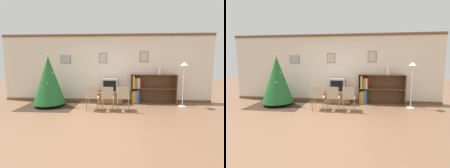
# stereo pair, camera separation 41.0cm
# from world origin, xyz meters

# --- Properties ---
(ground_plane) EXTENTS (24.00, 24.00, 0.00)m
(ground_plane) POSITION_xyz_m (0.00, 0.00, 0.00)
(ground_plane) COLOR brown
(wall_back) EXTENTS (8.42, 0.11, 2.70)m
(wall_back) POSITION_xyz_m (-0.00, 2.52, 1.35)
(wall_back) COLOR silver
(wall_back) RESTS_ON ground_plane
(area_rug) EXTENTS (1.94, 1.63, 0.01)m
(area_rug) POSITION_xyz_m (-1.96, 1.60, 0.00)
(area_rug) COLOR #332319
(area_rug) RESTS_ON ground_plane
(christmas_tree) EXTENTS (1.14, 1.14, 1.91)m
(christmas_tree) POSITION_xyz_m (-1.96, 1.60, 0.96)
(christmas_tree) COLOR maroon
(christmas_tree) RESTS_ON area_rug
(tv_console) EXTENTS (0.98, 0.52, 0.45)m
(tv_console) POSITION_xyz_m (0.23, 2.19, 0.23)
(tv_console) COLOR brown
(tv_console) RESTS_ON ground_plane
(television) EXTENTS (0.59, 0.51, 0.52)m
(television) POSITION_xyz_m (0.23, 2.19, 0.71)
(television) COLOR #9E9E99
(television) RESTS_ON tv_console
(folding_chair_left) EXTENTS (0.40, 0.40, 0.82)m
(folding_chair_left) POSITION_xyz_m (-0.29, 1.10, 0.47)
(folding_chair_left) COLOR tan
(folding_chair_left) RESTS_ON ground_plane
(folding_chair_center) EXTENTS (0.40, 0.40, 0.82)m
(folding_chair_center) POSITION_xyz_m (0.23, 1.10, 0.47)
(folding_chair_center) COLOR tan
(folding_chair_center) RESTS_ON ground_plane
(folding_chair_right) EXTENTS (0.40, 0.40, 0.82)m
(folding_chair_right) POSITION_xyz_m (0.74, 1.10, 0.47)
(folding_chair_right) COLOR tan
(folding_chair_right) RESTS_ON ground_plane
(bookshelf) EXTENTS (1.74, 0.36, 1.13)m
(bookshelf) POSITION_xyz_m (1.60, 2.29, 0.55)
(bookshelf) COLOR brown
(bookshelf) RESTS_ON ground_plane
(vase) EXTENTS (0.13, 0.13, 0.28)m
(vase) POSITION_xyz_m (2.12, 2.29, 1.28)
(vase) COLOR silver
(vase) RESTS_ON bookshelf
(standing_lamp) EXTENTS (0.28, 0.28, 1.61)m
(standing_lamp) POSITION_xyz_m (2.87, 1.78, 1.24)
(standing_lamp) COLOR silver
(standing_lamp) RESTS_ON ground_plane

